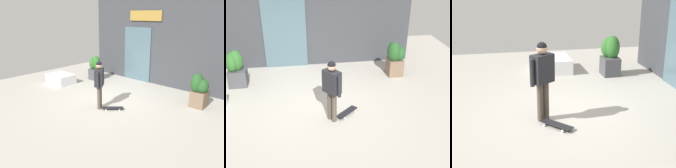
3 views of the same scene
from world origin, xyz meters
The scene contains 6 objects.
ground_plane centered at (0.00, 0.00, 0.00)m, with size 12.00×12.00×0.00m, color #B2ADA3.
building_facade centered at (-0.03, 3.31, 1.97)m, with size 7.28×0.31×3.97m.
skateboarder centered at (0.23, -0.59, 1.02)m, with size 0.47×0.54×1.67m.
skateboard centered at (0.66, -0.38, 0.06)m, with size 0.67×0.63×0.08m.
planter_box_left centered at (2.72, 1.84, 0.63)m, with size 0.62×0.59×1.22m.
planter_box_right centered at (-2.54, 1.83, 0.62)m, with size 0.58×0.54×1.19m.
Camera 2 is at (-0.56, -6.87, 4.31)m, focal length 46.05 mm.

